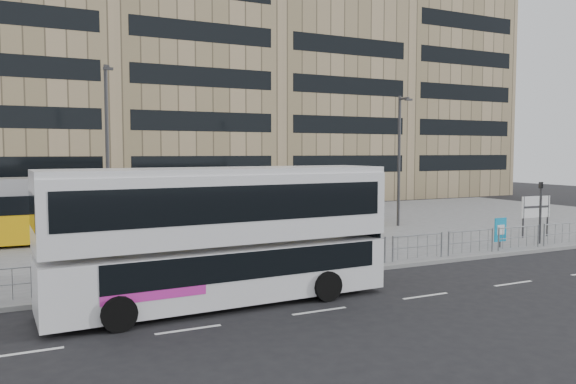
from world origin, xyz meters
name	(u,v)px	position (x,y,z in m)	size (l,w,h in m)	color
ground	(314,278)	(0.00, 0.00, 0.00)	(120.00, 120.00, 0.00)	black
plaza	(213,234)	(0.00, 12.00, 0.07)	(64.00, 24.00, 0.15)	slate
kerb	(313,275)	(0.00, 0.05, 0.07)	(64.00, 0.25, 0.17)	gray
building_row	(151,63)	(1.55, 34.27, 12.91)	(70.40, 18.40, 31.20)	brown
pedestrian_barrier	(352,246)	(2.00, 0.50, 0.98)	(32.07, 0.07, 1.10)	gray
road_markings	(401,299)	(1.00, -4.00, 0.01)	(62.00, 0.12, 0.01)	white
double_decker_bus	(221,231)	(-4.36, -2.00, 2.30)	(10.72, 3.03, 4.25)	silver
tram	(149,206)	(-3.54, 12.17, 1.81)	(28.02, 2.92, 3.30)	#D79F0B
station_sign	(536,209)	(15.09, 2.78, 1.68)	(1.92, 0.21, 2.21)	#2D2D30
ad_panel	(500,230)	(10.84, 1.19, 0.98)	(0.76, 0.09, 1.43)	#2D2D30
pedestrian	(348,223)	(4.97, 5.56, 1.13)	(0.72, 0.47, 1.97)	black
traffic_light_west	(61,232)	(-8.73, 1.34, 2.12)	(0.22, 0.24, 3.10)	#2D2D30
traffic_light_east	(541,204)	(13.49, 1.16, 2.12)	(0.17, 0.20, 3.10)	#2D2D30
lamp_post_west	(107,148)	(-5.97, 10.03, 4.92)	(0.45, 1.04, 8.78)	#2D2D30
lamp_post_east	(400,155)	(11.31, 9.76, 4.53)	(0.45, 1.04, 8.01)	#2D2D30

